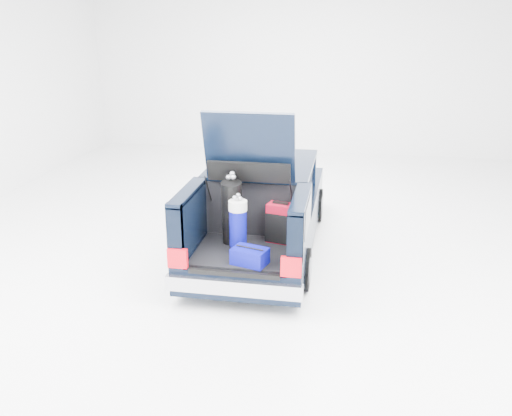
% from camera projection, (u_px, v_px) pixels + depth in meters
% --- Properties ---
extents(ground, '(14.00, 14.00, 0.00)m').
position_uv_depth(ground, '(261.00, 247.00, 9.12)').
color(ground, white).
rests_on(ground, ground).
extents(car, '(1.87, 4.65, 2.47)m').
position_uv_depth(car, '(262.00, 208.00, 8.99)').
color(car, black).
rests_on(car, ground).
extents(red_suitcase, '(0.41, 0.32, 0.60)m').
position_uv_depth(red_suitcase, '(280.00, 223.00, 7.74)').
color(red_suitcase, maroon).
rests_on(red_suitcase, car).
extents(black_golf_bag, '(0.34, 0.44, 1.05)m').
position_uv_depth(black_golf_bag, '(232.00, 212.00, 7.60)').
color(black_golf_bag, black).
rests_on(black_golf_bag, car).
extents(blue_golf_bag, '(0.32, 0.32, 0.84)m').
position_uv_depth(blue_golf_bag, '(238.00, 226.00, 7.36)').
color(blue_golf_bag, black).
rests_on(blue_golf_bag, car).
extents(blue_duffel, '(0.51, 0.41, 0.24)m').
position_uv_depth(blue_duffel, '(250.00, 256.00, 7.09)').
color(blue_duffel, '#050573').
rests_on(blue_duffel, car).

